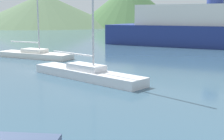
{
  "coord_description": "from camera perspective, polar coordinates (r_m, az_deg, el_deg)",
  "views": [
    {
      "loc": [
        5.14,
        0.17,
        3.77
      ],
      "look_at": [
        0.49,
        14.0,
        1.2
      ],
      "focal_mm": 50.0,
      "sensor_mm": 36.0,
      "label": 1
    }
  ],
  "objects": [
    {
      "name": "sailboat_middle",
      "position": [
        18.76,
        -4.72,
        -0.36
      ],
      "size": [
        8.16,
        4.74,
        9.87
      ],
      "rotation": [
        0.0,
        0.0,
        -0.42
      ],
      "color": "silver",
      "rests_on": "ground_plane"
    },
    {
      "name": "sailboat_outer",
      "position": [
        28.78,
        -13.95,
        2.96
      ],
      "size": [
        7.44,
        2.79,
        10.33
      ],
      "rotation": [
        0.0,
        0.0,
        -0.14
      ],
      "color": "white",
      "rests_on": "ground_plane"
    },
    {
      "name": "ferry_distant",
      "position": [
        40.8,
        18.13,
        7.34
      ],
      "size": [
        27.16,
        12.06,
        6.66
      ],
      "rotation": [
        0.0,
        0.0,
        -0.16
      ],
      "color": "navy",
      "rests_on": "ground_plane"
    },
    {
      "name": "hill_west",
      "position": [
        105.19,
        -12.32,
        10.62
      ],
      "size": [
        48.11,
        48.11,
        10.69
      ],
      "color": "#4C6647",
      "rests_on": "ground_plane"
    },
    {
      "name": "hill_central",
      "position": [
        105.95,
        3.2,
        11.72
      ],
      "size": [
        36.25,
        36.25,
        14.02
      ],
      "color": "#3D6038",
      "rests_on": "ground_plane"
    }
  ]
}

